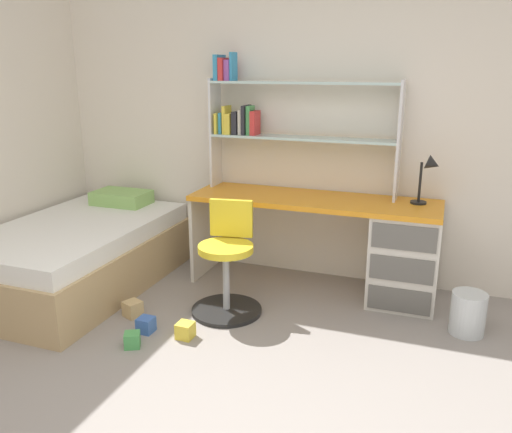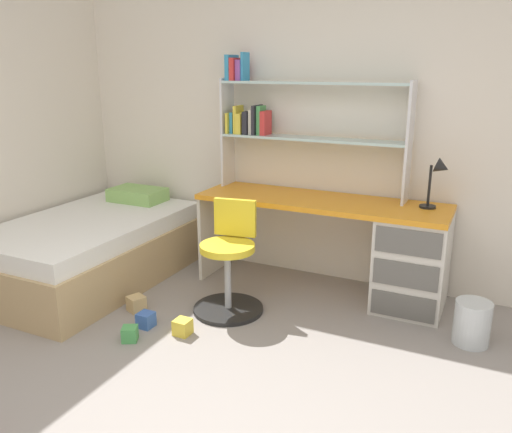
# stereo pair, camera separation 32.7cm
# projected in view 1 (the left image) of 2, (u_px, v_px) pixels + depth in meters

# --- Properties ---
(room_shell) EXTENTS (5.90, 6.08, 2.65)m
(room_shell) POSITION_uv_depth(u_px,v_px,m) (103.00, 133.00, 3.49)
(room_shell) COLOR silver
(room_shell) RESTS_ON ground_plane
(desk) EXTENTS (1.95, 0.58, 0.76)m
(desk) POSITION_uv_depth(u_px,v_px,m) (378.00, 245.00, 4.02)
(desk) COLOR orange
(desk) RESTS_ON ground_plane
(bookshelf_hutch) EXTENTS (1.54, 0.22, 1.11)m
(bookshelf_hutch) POSITION_uv_depth(u_px,v_px,m) (275.00, 114.00, 4.21)
(bookshelf_hutch) COLOR silver
(bookshelf_hutch) RESTS_ON desk
(desk_lamp) EXTENTS (0.20, 0.17, 0.38)m
(desk_lamp) POSITION_uv_depth(u_px,v_px,m) (429.00, 172.00, 3.82)
(desk_lamp) COLOR black
(desk_lamp) RESTS_ON desk
(swivel_chair) EXTENTS (0.52, 0.52, 0.82)m
(swivel_chair) POSITION_uv_depth(u_px,v_px,m) (227.00, 269.00, 3.81)
(swivel_chair) COLOR black
(swivel_chair) RESTS_ON ground_plane
(bed_platform) EXTENTS (1.15, 1.85, 0.65)m
(bed_platform) POSITION_uv_depth(u_px,v_px,m) (78.00, 254.00, 4.29)
(bed_platform) COLOR tan
(bed_platform) RESTS_ON ground_plane
(waste_bin) EXTENTS (0.23, 0.23, 0.29)m
(waste_bin) POSITION_uv_depth(u_px,v_px,m) (468.00, 313.00, 3.53)
(waste_bin) COLOR silver
(waste_bin) RESTS_ON ground_plane
(toy_block_green_0) EXTENTS (0.13, 0.13, 0.10)m
(toy_block_green_0) POSITION_uv_depth(u_px,v_px,m) (132.00, 340.00, 3.38)
(toy_block_green_0) COLOR #479E51
(toy_block_green_0) RESTS_ON ground_plane
(toy_block_natural_1) EXTENTS (0.15, 0.15, 0.11)m
(toy_block_natural_1) POSITION_uv_depth(u_px,v_px,m) (133.00, 309.00, 3.80)
(toy_block_natural_1) COLOR tan
(toy_block_natural_1) RESTS_ON ground_plane
(toy_block_blue_3) EXTENTS (0.11, 0.11, 0.10)m
(toy_block_blue_3) POSITION_uv_depth(u_px,v_px,m) (146.00, 325.00, 3.57)
(toy_block_blue_3) COLOR #3860B7
(toy_block_blue_3) RESTS_ON ground_plane
(toy_block_yellow_4) EXTENTS (0.11, 0.11, 0.11)m
(toy_block_yellow_4) POSITION_uv_depth(u_px,v_px,m) (185.00, 330.00, 3.50)
(toy_block_yellow_4) COLOR gold
(toy_block_yellow_4) RESTS_ON ground_plane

